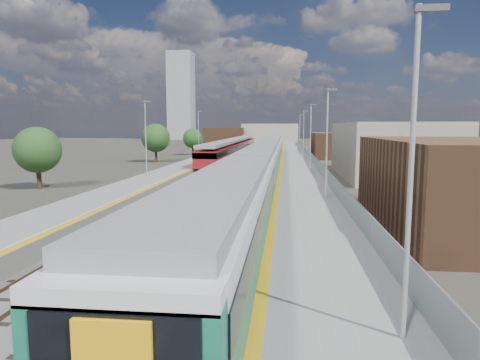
# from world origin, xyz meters

# --- Properties ---
(ground) EXTENTS (320.00, 320.00, 0.00)m
(ground) POSITION_xyz_m (0.00, 50.00, 0.00)
(ground) COLOR #47443A
(ground) RESTS_ON ground
(ballast_bed) EXTENTS (10.50, 155.00, 0.06)m
(ballast_bed) POSITION_xyz_m (-2.25, 52.50, 0.03)
(ballast_bed) COLOR #565451
(ballast_bed) RESTS_ON ground
(tracks) EXTENTS (8.96, 160.00, 0.17)m
(tracks) POSITION_xyz_m (-1.65, 54.18, 0.11)
(tracks) COLOR #4C3323
(tracks) RESTS_ON ground
(platform_right) EXTENTS (4.70, 155.00, 8.52)m
(platform_right) POSITION_xyz_m (5.28, 52.49, 0.54)
(platform_right) COLOR slate
(platform_right) RESTS_ON ground
(platform_left) EXTENTS (4.30, 155.00, 8.52)m
(platform_left) POSITION_xyz_m (-9.05, 52.49, 0.52)
(platform_left) COLOR slate
(platform_left) RESTS_ON ground
(buildings) EXTENTS (72.00, 185.50, 40.00)m
(buildings) POSITION_xyz_m (-18.12, 138.60, 10.70)
(buildings) COLOR brown
(buildings) RESTS_ON ground
(green_train) EXTENTS (3.09, 85.99, 3.40)m
(green_train) POSITION_xyz_m (1.50, 40.54, 2.40)
(green_train) COLOR black
(green_train) RESTS_ON ground
(red_train) EXTENTS (2.90, 58.71, 3.65)m
(red_train) POSITION_xyz_m (-5.50, 69.88, 2.16)
(red_train) COLOR black
(red_train) RESTS_ON ground
(tree_a) EXTENTS (4.38, 4.38, 5.94)m
(tree_a) POSITION_xyz_m (-19.69, 30.55, 3.74)
(tree_a) COLOR #382619
(tree_a) RESTS_ON ground
(tree_b) EXTENTS (4.78, 4.78, 6.48)m
(tree_b) POSITION_xyz_m (-17.93, 62.08, 4.07)
(tree_b) COLOR #382619
(tree_b) RESTS_ON ground
(tree_c) EXTENTS (4.12, 4.12, 5.58)m
(tree_c) POSITION_xyz_m (-15.73, 80.81, 3.51)
(tree_c) COLOR #382619
(tree_c) RESTS_ON ground
(tree_d) EXTENTS (3.91, 3.91, 5.30)m
(tree_d) POSITION_xyz_m (19.87, 71.05, 3.33)
(tree_d) COLOR #382619
(tree_d) RESTS_ON ground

